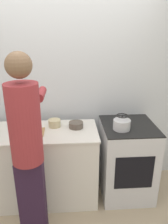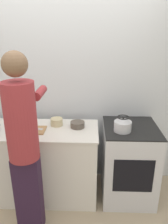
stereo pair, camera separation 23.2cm
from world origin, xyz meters
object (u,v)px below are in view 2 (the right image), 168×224
Objects in this scene: knife at (31,128)px; kettle at (123,125)px; person at (24,142)px; cutting_board at (32,130)px; bowl_prep at (77,125)px; oven at (128,162)px.

kettle reaches higher than knife.
person is 6.01× the size of cutting_board.
bowl_prep is (0.51, 0.12, 0.03)m from cutting_board.
person is 0.74m from bowl_prep.
person reaches higher than kettle.
cutting_board is 1.59× the size of kettle.
bowl_prep reaches higher than knife.
kettle is at bearing -136.94° from oven.
oven is 1.33m from person.
bowl_prep is (-0.50, 0.14, -0.06)m from kettle.
bowl_prep is at bearing 51.80° from person.
bowl_prep is (0.52, 0.10, 0.01)m from knife.
kettle is (-0.12, -0.11, 0.54)m from oven.
person is 1.06m from kettle.
oven is 3.07× the size of cutting_board.
person reaches higher than bowl_prep.
person is 11.03× the size of bowl_prep.
oven is at bearing -2.77° from bowl_prep.
person reaches higher than knife.
person reaches higher than oven.
bowl_prep is at bearing 18.60° from knife.
cutting_board is 1.02m from kettle.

